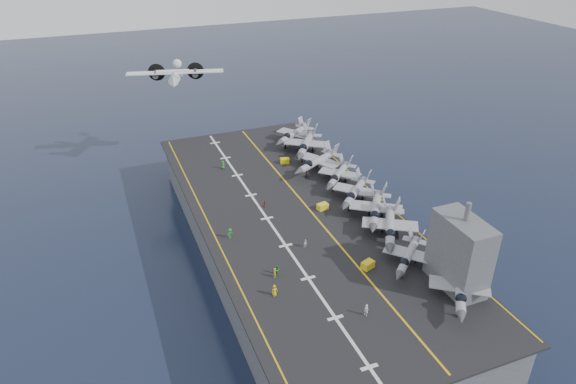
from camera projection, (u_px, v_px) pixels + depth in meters
name	position (u px, v px, depth m)	size (l,w,h in m)	color
ground	(295.00, 255.00, 106.54)	(500.00, 500.00, 0.00)	#142135
hull	(295.00, 235.00, 104.14)	(36.00, 90.00, 10.00)	#56595E
flight_deck	(295.00, 213.00, 101.65)	(38.00, 92.00, 0.40)	black
foul_line	(309.00, 210.00, 102.52)	(0.35, 90.00, 0.02)	gold
landing_centerline	(267.00, 218.00, 99.61)	(0.50, 90.00, 0.02)	silver
deck_edge_port	(212.00, 230.00, 96.05)	(0.25, 90.00, 0.02)	gold
deck_edge_stbd	(377.00, 196.00, 107.53)	(0.25, 90.00, 0.02)	gold
island_superstructure	(461.00, 245.00, 78.33)	(5.00, 10.00, 15.00)	#56595E
fighter_jet_0	(460.00, 288.00, 77.49)	(15.49, 16.47, 4.76)	#9EA7AF
fighter_jet_1	(409.00, 255.00, 85.20)	(15.26, 14.97, 4.46)	gray
fighter_jet_2	(390.00, 226.00, 92.36)	(16.61, 18.27, 5.28)	gray
fighter_jet_3	(376.00, 208.00, 97.88)	(16.85, 18.18, 5.25)	#989FA7
fighter_jet_4	(356.00, 191.00, 104.27)	(16.83, 16.72, 4.94)	#A0A7AF
fighter_jet_5	(339.00, 174.00, 111.29)	(16.11, 16.14, 4.75)	gray
fighter_jet_6	(318.00, 161.00, 116.72)	(17.88, 15.94, 5.18)	#9CA5AE
fighter_jet_7	(306.00, 143.00, 124.83)	(18.06, 19.46, 5.62)	#9FA7AF
fighter_jet_8	(294.00, 133.00, 131.19)	(17.62, 16.56, 5.09)	#959EA4
tow_cart_a	(368.00, 265.00, 85.43)	(2.45, 2.00, 1.26)	gold
tow_cart_b	(323.00, 207.00, 102.37)	(2.31, 1.73, 1.26)	yellow
tow_cart_c	(285.00, 161.00, 121.29)	(2.29, 1.73, 1.24)	#D4C70A
crew_0	(274.00, 290.00, 79.10)	(1.33, 1.04, 1.97)	gold
crew_1	(275.00, 273.00, 83.09)	(0.92, 1.20, 1.80)	yellow
crew_2	(277.00, 269.00, 83.96)	(0.99, 1.17, 1.67)	green
crew_3	(230.00, 233.00, 93.14)	(1.43, 1.36, 1.98)	#1E8328
crew_4	(264.00, 203.00, 103.11)	(0.74, 1.02, 1.60)	red
crew_5	(223.00, 165.00, 118.49)	(1.40, 1.37, 1.96)	#268C33
crew_6	(366.00, 310.00, 75.16)	(1.14, 1.37, 1.95)	silver
crew_7	(306.00, 243.00, 90.66)	(1.15, 1.00, 1.61)	silver
transport_plane	(176.00, 78.00, 133.04)	(27.94, 22.22, 5.82)	silver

